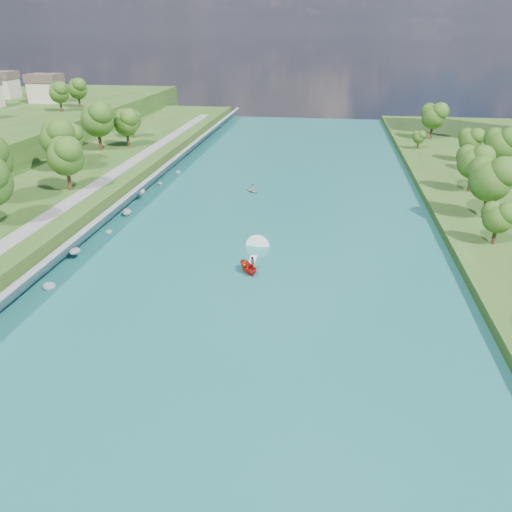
# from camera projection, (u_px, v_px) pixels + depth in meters

# --- Properties ---
(ground) EXTENTS (260.00, 260.00, 0.00)m
(ground) POSITION_uv_depth(u_px,v_px,m) (237.00, 314.00, 56.78)
(ground) COLOR #2D5119
(ground) RESTS_ON ground
(river_water) EXTENTS (55.00, 240.00, 0.10)m
(river_water) POSITION_uv_depth(u_px,v_px,m) (260.00, 245.00, 74.79)
(river_water) COLOR #1A645A
(river_water) RESTS_ON ground
(ridge_west) EXTENTS (60.00, 120.00, 9.00)m
(ridge_west) POSITION_uv_depth(u_px,v_px,m) (25.00, 120.00, 151.32)
(ridge_west) COLOR #2D5119
(ridge_west) RESTS_ON ground
(riprap_bank) EXTENTS (4.10, 236.00, 4.17)m
(riprap_bank) POSITION_uv_depth(u_px,v_px,m) (94.00, 227.00, 76.79)
(riprap_bank) COLOR slate
(riprap_bank) RESTS_ON ground
(riverside_path) EXTENTS (3.00, 200.00, 0.10)m
(riverside_path) POSITION_uv_depth(u_px,v_px,m) (54.00, 213.00, 77.58)
(riverside_path) COLOR gray
(riverside_path) RESTS_ON berm_west
(ridge_houses) EXTENTS (29.50, 29.50, 8.40)m
(ridge_houses) POSITION_uv_depth(u_px,v_px,m) (10.00, 88.00, 152.99)
(ridge_houses) COLOR beige
(ridge_houses) RESTS_ON ridge_west
(trees_east) EXTENTS (17.96, 146.41, 11.93)m
(trees_east) POSITION_uv_depth(u_px,v_px,m) (500.00, 178.00, 84.31)
(trees_east) COLOR #224712
(trees_east) RESTS_ON berm_east
(trees_ridge) EXTENTS (19.21, 43.16, 9.49)m
(trees_ridge) POSITION_uv_depth(u_px,v_px,m) (51.00, 92.00, 140.34)
(trees_ridge) COLOR #224712
(trees_ridge) RESTS_ON ridge_west
(motorboat) EXTENTS (3.60, 18.68, 2.07)m
(motorboat) POSITION_uv_depth(u_px,v_px,m) (250.00, 262.00, 67.75)
(motorboat) COLOR red
(motorboat) RESTS_ON river_water
(raft) EXTENTS (3.83, 3.83, 1.69)m
(raft) POSITION_uv_depth(u_px,v_px,m) (252.00, 190.00, 99.13)
(raft) COLOR #96979E
(raft) RESTS_ON river_water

